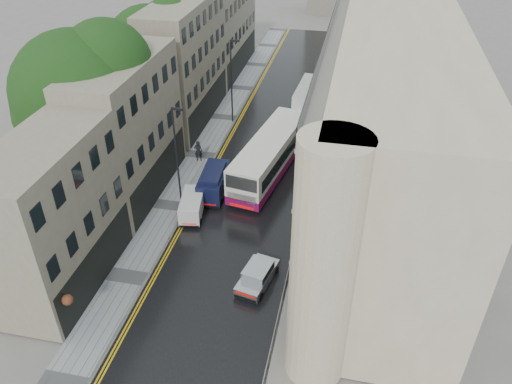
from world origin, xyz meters
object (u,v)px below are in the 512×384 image
at_px(navy_van, 199,191).
at_px(lamp_post_far, 231,83).
at_px(tree_far, 152,66).
at_px(cream_bus, 240,173).
at_px(silver_hatchback, 238,285).
at_px(lamp_post_near, 177,157).
at_px(pedestrian, 198,151).
at_px(white_lorry, 296,111).
at_px(white_van, 180,216).
at_px(tree_near, 83,115).

xyz_separation_m(navy_van, lamp_post_far, (-1.01, 14.93, 3.18)).
height_order(tree_far, cream_bus, tree_far).
distance_m(silver_hatchback, lamp_post_near, 11.83).
height_order(silver_hatchback, lamp_post_near, lamp_post_near).
distance_m(silver_hatchback, pedestrian, 17.12).
height_order(navy_van, pedestrian, navy_van).
relative_size(cream_bus, pedestrian, 6.34).
bearing_deg(pedestrian, white_lorry, -144.96).
xyz_separation_m(white_van, lamp_post_near, (-0.96, 2.88, 3.34)).
xyz_separation_m(tree_far, white_lorry, (14.24, 0.97, -3.87)).
height_order(white_van, pedestrian, pedestrian).
height_order(silver_hatchback, white_van, white_van).
xyz_separation_m(white_van, lamp_post_far, (-0.44, 17.83, 3.56)).
bearing_deg(lamp_post_far, white_van, -90.13).
bearing_deg(navy_van, tree_near, 176.49).
distance_m(cream_bus, navy_van, 3.81).
xyz_separation_m(tree_near, navy_van, (8.77, 0.01, -5.72)).
bearing_deg(tree_far, silver_hatchback, -57.78).
relative_size(silver_hatchback, navy_van, 0.79).
bearing_deg(white_lorry, white_van, -107.06).
bearing_deg(lamp_post_far, tree_far, -166.92).
bearing_deg(cream_bus, silver_hatchback, -67.51).
height_order(tree_near, silver_hatchback, tree_near).
xyz_separation_m(tree_near, lamp_post_far, (7.76, 14.95, -2.54)).
xyz_separation_m(silver_hatchback, white_van, (-5.94, 6.08, 0.13)).
relative_size(silver_hatchback, white_van, 1.02).
height_order(tree_far, white_van, tree_far).
xyz_separation_m(cream_bus, lamp_post_near, (-4.28, -2.60, 2.45)).
relative_size(cream_bus, navy_van, 2.68).
xyz_separation_m(tree_near, silver_hatchback, (14.14, -8.96, -6.22)).
bearing_deg(tree_far, white_van, -63.56).
xyz_separation_m(silver_hatchback, pedestrian, (-7.42, 15.43, 0.39)).
relative_size(tree_near, navy_van, 2.94).
bearing_deg(pedestrian, tree_near, 35.08).
bearing_deg(tree_far, navy_van, -56.89).
bearing_deg(lamp_post_near, navy_van, 3.79).
xyz_separation_m(pedestrian, lamp_post_near, (0.51, -6.47, 3.07)).
bearing_deg(lamp_post_far, white_lorry, -9.75).
bearing_deg(tree_near, cream_bus, 12.72).
distance_m(white_lorry, lamp_post_far, 7.15).
xyz_separation_m(white_van, pedestrian, (-1.48, 9.35, 0.27)).
bearing_deg(pedestrian, lamp_post_near, 85.74).
xyz_separation_m(tree_near, lamp_post_near, (7.24, -0.00, -2.76)).
height_order(white_van, navy_van, navy_van).
xyz_separation_m(tree_far, cream_bus, (11.22, -10.40, -4.49)).
bearing_deg(navy_van, pedestrian, 104.00).
xyz_separation_m(cream_bus, silver_hatchback, (2.63, -11.56, -1.02)).
height_order(tree_near, lamp_post_far, tree_near).
bearing_deg(lamp_post_far, cream_bus, -74.63).
xyz_separation_m(tree_far, white_van, (7.90, -15.89, -5.38)).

